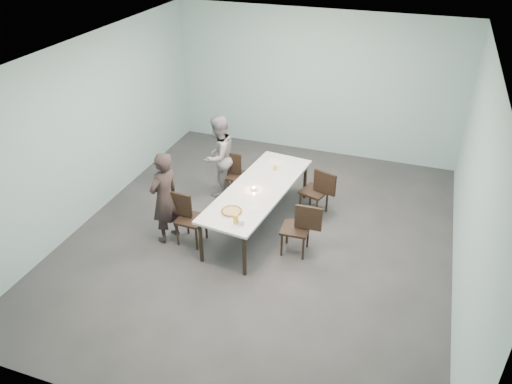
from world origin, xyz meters
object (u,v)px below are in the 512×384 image
(side_plate, at_px, (253,208))
(chair_near_left, at_px, (186,215))
(chair_far_left, at_px, (236,172))
(tealight, at_px, (254,189))
(chair_far_right, at_px, (319,189))
(beer_glass, at_px, (236,219))
(diner_far, at_px, (219,156))
(diner_near, at_px, (165,198))
(chair_near_right, at_px, (301,226))
(amber_tumbler, at_px, (275,168))
(pizza, at_px, (232,211))
(water_tumbler, at_px, (241,222))
(table, at_px, (258,191))

(side_plate, bearing_deg, chair_near_left, -172.17)
(chair_far_left, bearing_deg, tealight, -54.57)
(chair_far_right, distance_m, beer_glass, 1.98)
(diner_far, height_order, tealight, diner_far)
(chair_far_right, xyz_separation_m, diner_near, (-2.13, -1.51, 0.27))
(chair_near_right, bearing_deg, side_plate, 9.33)
(chair_near_left, height_order, amber_tumbler, chair_near_left)
(pizza, xyz_separation_m, water_tumbler, (0.26, -0.26, 0.03))
(table, xyz_separation_m, pizza, (-0.14, -0.81, 0.08))
(beer_glass, height_order, water_tumbler, beer_glass)
(diner_far, bearing_deg, chair_near_right, 70.79)
(chair_near_left, bearing_deg, table, 41.19)
(diner_far, height_order, side_plate, diner_far)
(pizza, relative_size, side_plate, 1.89)
(tealight, bearing_deg, table, 60.48)
(water_tumbler, height_order, amber_tumbler, water_tumbler)
(table, xyz_separation_m, diner_near, (-1.27, -0.80, 0.08))
(chair_far_right, xyz_separation_m, tealight, (-0.90, -0.79, 0.27))
(table, distance_m, chair_far_left, 1.10)
(chair_far_right, distance_m, pizza, 1.84)
(diner_near, bearing_deg, amber_tumbler, 155.23)
(chair_near_right, xyz_separation_m, side_plate, (-0.73, -0.15, 0.25))
(chair_far_left, relative_size, water_tumbler, 9.67)
(table, height_order, chair_near_left, chair_near_left)
(table, distance_m, water_tumbler, 1.09)
(chair_far_left, xyz_separation_m, water_tumbler, (0.83, -1.89, 0.29))
(chair_far_left, height_order, beer_glass, beer_glass)
(chair_far_left, relative_size, chair_near_right, 1.00)
(chair_near_right, height_order, amber_tumbler, chair_near_right)
(chair_near_left, relative_size, pizza, 2.56)
(side_plate, xyz_separation_m, tealight, (-0.17, 0.53, 0.02))
(diner_near, distance_m, beer_glass, 1.33)
(diner_near, height_order, water_tumbler, diner_near)
(chair_far_right, xyz_separation_m, water_tumbler, (-0.74, -1.78, 0.29))
(chair_near_right, xyz_separation_m, water_tumbler, (-0.74, -0.61, 0.29))
(chair_near_left, height_order, beer_glass, beer_glass)
(diner_near, distance_m, amber_tumbler, 2.01)
(diner_near, height_order, diner_far, diner_near)
(table, distance_m, pizza, 0.83)
(side_plate, height_order, amber_tumbler, amber_tumbler)
(chair_near_left, distance_m, chair_near_right, 1.82)
(chair_near_left, xyz_separation_m, chair_far_left, (0.23, 1.58, 0.00))
(table, bearing_deg, chair_far_right, 39.50)
(chair_far_left, bearing_deg, diner_far, 178.55)
(chair_far_right, height_order, tealight, chair_far_right)
(diner_far, relative_size, water_tumbler, 17.02)
(chair_far_left, distance_m, chair_far_right, 1.57)
(chair_far_left, xyz_separation_m, tealight, (0.66, -0.90, 0.27))
(chair_far_left, xyz_separation_m, side_plate, (0.83, -1.43, 0.25))
(pizza, distance_m, tealight, 0.74)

